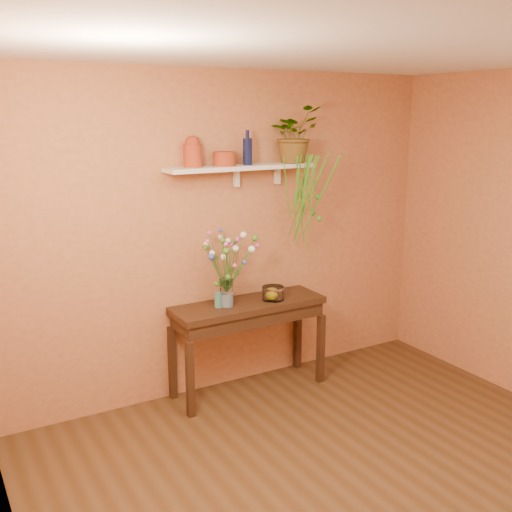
% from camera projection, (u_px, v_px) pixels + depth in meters
% --- Properties ---
extents(room, '(4.04, 4.04, 2.70)m').
position_uv_depth(room, '(392.00, 294.00, 3.41)').
color(room, '#4F341C').
rests_on(room, ground).
extents(sideboard, '(1.32, 0.42, 0.80)m').
position_uv_depth(sideboard, '(249.00, 315.00, 5.08)').
color(sideboard, '#3D2413').
rests_on(sideboard, ground).
extents(wall_shelf, '(1.30, 0.24, 0.19)m').
position_uv_depth(wall_shelf, '(243.00, 168.00, 4.88)').
color(wall_shelf, white).
rests_on(wall_shelf, room).
extents(terracotta_jug, '(0.19, 0.19, 0.24)m').
position_uv_depth(terracotta_jug, '(193.00, 152.00, 4.66)').
color(terracotta_jug, '#A1391E').
rests_on(terracotta_jug, wall_shelf).
extents(terracotta_pot, '(0.24, 0.24, 0.11)m').
position_uv_depth(terracotta_pot, '(224.00, 159.00, 4.78)').
color(terracotta_pot, '#A1391E').
rests_on(terracotta_pot, wall_shelf).
extents(blue_bottle, '(0.08, 0.08, 0.28)m').
position_uv_depth(blue_bottle, '(247.00, 151.00, 4.85)').
color(blue_bottle, '#0D1439').
rests_on(blue_bottle, wall_shelf).
extents(spider_plant, '(0.50, 0.46, 0.47)m').
position_uv_depth(spider_plant, '(294.00, 134.00, 5.05)').
color(spider_plant, '#467F23').
rests_on(spider_plant, wall_shelf).
extents(plant_fronds, '(0.66, 0.40, 0.82)m').
position_uv_depth(plant_fronds, '(309.00, 196.00, 5.05)').
color(plant_fronds, '#467F23').
rests_on(plant_fronds, wall_shelf).
extents(glass_vase, '(0.11, 0.11, 0.23)m').
position_uv_depth(glass_vase, '(226.00, 295.00, 4.92)').
color(glass_vase, white).
rests_on(glass_vase, sideboard).
extents(bouquet, '(0.44, 0.59, 0.51)m').
position_uv_depth(bouquet, '(228.00, 254.00, 4.84)').
color(bouquet, '#386B28').
rests_on(bouquet, glass_vase).
extents(glass_bowl, '(0.19, 0.19, 0.11)m').
position_uv_depth(glass_bowl, '(273.00, 294.00, 5.11)').
color(glass_bowl, white).
rests_on(glass_bowl, sideboard).
extents(lemon, '(0.08, 0.08, 0.08)m').
position_uv_depth(lemon, '(272.00, 295.00, 5.09)').
color(lemon, yellow).
rests_on(lemon, glass_bowl).
extents(carton, '(0.07, 0.06, 0.13)m').
position_uv_depth(carton, '(219.00, 300.00, 4.90)').
color(carton, teal).
rests_on(carton, sideboard).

